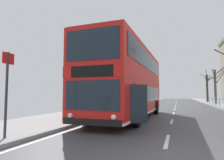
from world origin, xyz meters
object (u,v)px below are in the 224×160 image
(bus_stop_sign_near, at_px, (7,85))
(bare_tree_far_01, at_px, (207,87))
(bare_tree_far_02, at_px, (216,84))
(double_decker_bus_main, at_px, (128,82))

(bus_stop_sign_near, distance_m, bare_tree_far_01, 36.44)
(bus_stop_sign_near, distance_m, bare_tree_far_02, 30.36)
(double_decker_bus_main, relative_size, bus_stop_sign_near, 4.00)
(double_decker_bus_main, height_order, bus_stop_sign_near, double_decker_bus_main)
(bare_tree_far_01, bearing_deg, bare_tree_far_02, -87.17)
(double_decker_bus_main, bearing_deg, bare_tree_far_01, 73.55)
(bus_stop_sign_near, height_order, bare_tree_far_02, bare_tree_far_02)
(bare_tree_far_01, height_order, bare_tree_far_02, bare_tree_far_01)
(bus_stop_sign_near, height_order, bare_tree_far_01, bare_tree_far_01)
(double_decker_bus_main, distance_m, bare_tree_far_02, 22.71)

